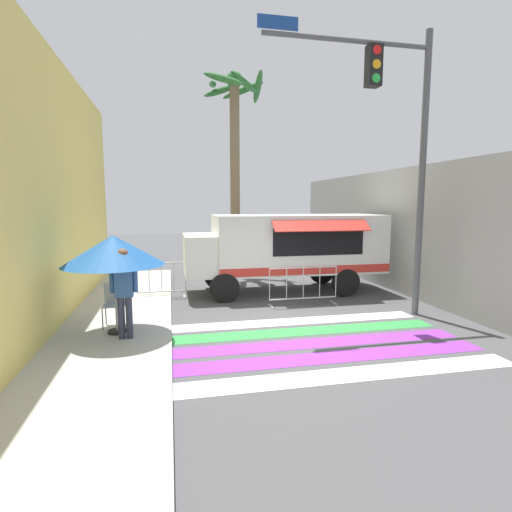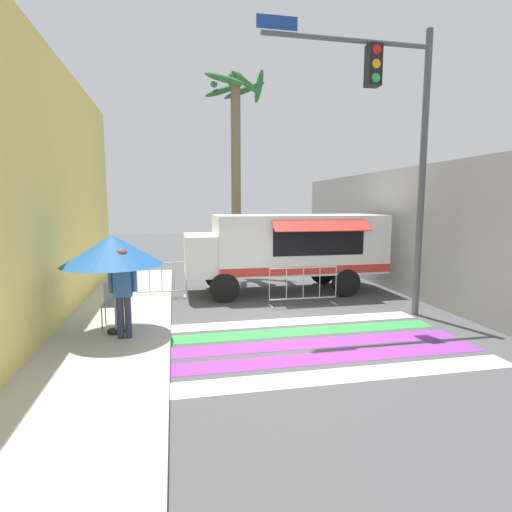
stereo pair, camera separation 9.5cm
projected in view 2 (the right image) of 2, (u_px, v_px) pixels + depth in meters
ground_plane at (292, 329)px, 8.89m from camera, size 60.00×60.00×0.00m
sidewalk_left at (57, 341)px, 7.91m from camera, size 4.40×16.00×0.13m
building_left_facade at (31, 189)px, 7.47m from camera, size 0.25×16.00×6.08m
concrete_wall_right at (401, 231)px, 12.44m from camera, size 0.20×16.00×3.85m
crosswalk_painted at (306, 344)px, 7.92m from camera, size 6.40×3.60×0.01m
food_truck at (283, 246)px, 12.46m from camera, size 6.12×2.60×2.42m
traffic_signal_pole at (396, 126)px, 9.30m from camera, size 4.17×0.29×6.77m
patio_umbrella at (113, 250)px, 8.02m from camera, size 2.01×2.01×2.02m
folding_chair at (114, 300)px, 8.72m from camera, size 0.47×0.47×0.92m
vendor_person at (123, 287)px, 7.77m from camera, size 0.53×0.24×1.79m
barricade_front at (303, 286)px, 10.89m from camera, size 1.93×0.44×1.07m
barricade_side at (162, 281)px, 11.77m from camera, size 1.43×0.44×1.07m
palm_tree at (236, 139)px, 14.95m from camera, size 2.50×2.57×7.59m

